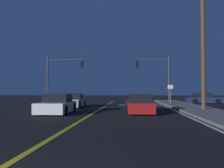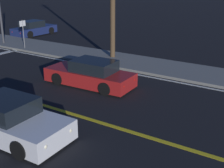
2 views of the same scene
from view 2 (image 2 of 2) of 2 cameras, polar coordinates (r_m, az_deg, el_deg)
sidewalk_right at (r=18.81m, az=8.32°, el=3.23°), size 3.20×44.50×0.15m
lane_line_center at (r=12.56m, az=-7.29°, el=-5.58°), size 0.20×42.03×0.01m
lane_line_edge_right at (r=17.24m, az=5.68°, el=1.57°), size 0.16×42.03×0.01m
car_distant_tail_white at (r=11.23m, az=-18.38°, el=-6.40°), size 2.09×4.34×1.34m
car_side_waiting_navy at (r=29.87m, az=-14.34°, el=9.90°), size 4.25×2.00×1.34m
car_far_approaching_red at (r=15.51m, az=-4.02°, el=1.79°), size 1.96×4.67×1.34m
street_sign_corner at (r=23.84m, az=-16.20°, el=9.65°), size 0.56×0.06×2.21m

